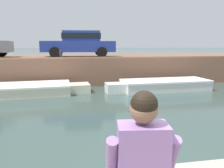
# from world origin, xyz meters

# --- Properties ---
(ground_plane) EXTENTS (400.00, 400.00, 0.00)m
(ground_plane) POSITION_xyz_m (0.00, 4.78, 0.00)
(ground_plane) COLOR #384C47
(far_quay_wall) EXTENTS (60.00, 6.00, 1.50)m
(far_quay_wall) POSITION_xyz_m (0.00, 12.56, 0.75)
(far_quay_wall) COLOR brown
(far_quay_wall) RESTS_ON ground
(far_wall_coping) EXTENTS (60.00, 0.24, 0.08)m
(far_wall_coping) POSITION_xyz_m (0.00, 9.68, 1.54)
(far_wall_coping) COLOR #9F6C52
(far_wall_coping) RESTS_ON far_quay_wall
(boat_moored_west_cream) EXTENTS (5.81, 2.24, 0.47)m
(boat_moored_west_cream) POSITION_xyz_m (-3.57, 8.09, 0.23)
(boat_moored_west_cream) COLOR silver
(boat_moored_west_cream) RESTS_ON ground
(boat_moored_central_white) EXTENTS (5.19, 1.77, 0.52)m
(boat_moored_central_white) POSITION_xyz_m (3.02, 7.97, 0.26)
(boat_moored_central_white) COLOR white
(boat_moored_central_white) RESTS_ON ground
(car_left_inner_blue) EXTENTS (4.40, 2.02, 1.54)m
(car_left_inner_blue) POSITION_xyz_m (-0.80, 11.62, 2.34)
(car_left_inner_blue) COLOR #233893
(car_left_inner_blue) RESTS_ON far_quay_wall
(mooring_bollard_mid) EXTENTS (0.15, 0.15, 0.45)m
(mooring_bollard_mid) POSITION_xyz_m (-1.86, 9.81, 1.74)
(mooring_bollard_mid) COLOR #2D2B28
(mooring_bollard_mid) RESTS_ON far_quay_wall
(person_seated_left) EXTENTS (0.56, 0.57, 0.97)m
(person_seated_left) POSITION_xyz_m (-0.73, -0.59, 1.29)
(person_seated_left) COLOR #282833
(person_seated_left) RESTS_ON near_quay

